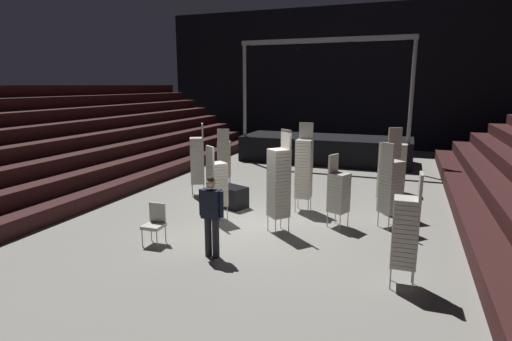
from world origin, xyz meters
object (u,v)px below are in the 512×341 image
man_with_tie (211,212)px  chair_stack_rear_left (389,170)px  chair_stack_rear_right (197,160)px  chair_stack_aisle_right (224,159)px  chair_stack_aisle_left (339,191)px  chair_stack_mid_right (405,231)px  stage_riser (325,147)px  equipment_road_case (232,197)px  chair_stack_mid_left (391,186)px  chair_stack_front_left (304,168)px  chair_stack_mid_centre (217,183)px  chair_stack_rear_centre (399,162)px  loose_chair_near_man (155,221)px  chair_stack_front_right (279,182)px

man_with_tie → chair_stack_rear_left: chair_stack_rear_left is taller
chair_stack_rear_right → chair_stack_aisle_right: bearing=-48.1°
chair_stack_aisle_left → chair_stack_mid_right: bearing=52.9°
stage_riser → chair_stack_rear_right: bearing=-110.3°
chair_stack_rear_right → equipment_road_case: size_ratio=2.66×
chair_stack_mid_left → chair_stack_rear_right: size_ratio=0.93×
chair_stack_front_left → chair_stack_mid_centre: chair_stack_front_left is taller
chair_stack_rear_centre → equipment_road_case: size_ratio=2.37×
chair_stack_front_left → equipment_road_case: size_ratio=2.84×
stage_riser → loose_chair_near_man: 11.80m
stage_riser → chair_stack_rear_centre: stage_riser is taller
man_with_tie → equipment_road_case: 3.71m
chair_stack_rear_centre → man_with_tie: bearing=-27.1°
chair_stack_mid_left → chair_stack_aisle_left: size_ratio=1.18×
chair_stack_rear_right → chair_stack_aisle_right: chair_stack_rear_right is taller
chair_stack_aisle_left → equipment_road_case: chair_stack_aisle_left is taller
man_with_tie → chair_stack_front_left: (1.03, 3.87, 0.28)m
chair_stack_front_left → chair_stack_aisle_left: (1.17, -1.01, -0.34)m
stage_riser → chair_stack_mid_left: stage_riser is taller
chair_stack_mid_left → chair_stack_rear_left: 1.34m
chair_stack_front_left → chair_stack_mid_right: 4.75m
stage_riser → loose_chair_near_man: size_ratio=8.33×
stage_riser → chair_stack_front_right: bearing=-85.6°
chair_stack_rear_right → chair_stack_aisle_right: size_ratio=1.12×
chair_stack_front_right → chair_stack_aisle_right: 4.74m
chair_stack_front_right → chair_stack_mid_right: bearing=-171.2°
stage_riser → chair_stack_front_right: 9.99m
chair_stack_front_right → equipment_road_case: chair_stack_front_right is taller
chair_stack_mid_right → equipment_road_case: 6.05m
man_with_tie → stage_riser: bearing=-89.5°
chair_stack_rear_right → chair_stack_rear_centre: size_ratio=1.12×
man_with_tie → chair_stack_mid_centre: 2.44m
man_with_tie → chair_stack_rear_centre: bearing=-115.9°
chair_stack_front_left → chair_stack_rear_left: 2.39m
chair_stack_front_left → chair_stack_front_right: same height
chair_stack_rear_centre → chair_stack_aisle_right: (-5.81, -1.49, 0.00)m
equipment_road_case → chair_stack_mid_centre: bearing=-84.3°
chair_stack_mid_left → equipment_road_case: chair_stack_mid_left is taller
chair_stack_rear_right → loose_chair_near_man: bearing=167.2°
chair_stack_mid_centre → loose_chair_near_man: chair_stack_mid_centre is taller
loose_chair_near_man → stage_riser: bearing=-100.9°
chair_stack_rear_left → chair_stack_rear_centre: size_ratio=1.16×
chair_stack_front_left → chair_stack_mid_centre: (-1.99, -1.62, -0.25)m
chair_stack_rear_left → chair_stack_aisle_left: chair_stack_rear_left is taller
chair_stack_front_left → stage_riser: bearing=-85.6°
man_with_tie → chair_stack_front_right: (0.88, 1.95, 0.28)m
equipment_road_case → chair_stack_aisle_left: bearing=-10.9°
chair_stack_front_right → chair_stack_mid_left: (2.58, 1.27, -0.17)m
chair_stack_mid_centre → chair_stack_aisle_right: chair_stack_aisle_right is taller
chair_stack_front_right → equipment_road_case: bearing=3.6°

